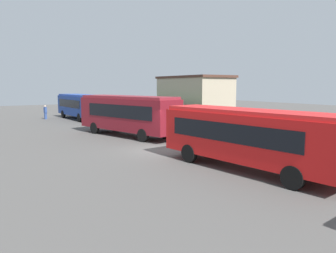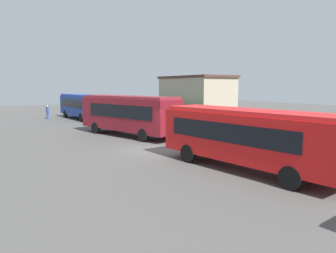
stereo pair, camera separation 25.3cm
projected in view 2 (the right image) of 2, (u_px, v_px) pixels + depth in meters
ground_plane at (155, 150)px, 21.43m from camera, size 114.37×114.37×0.00m
bus_blue at (82, 105)px, 40.69m from camera, size 9.74×3.04×3.11m
bus_maroon at (128, 113)px, 27.10m from camera, size 10.40×4.92×3.35m
bus_red at (247, 135)px, 15.93m from camera, size 10.16×3.51×3.03m
person_left at (48, 112)px, 41.09m from camera, size 0.46×0.35×1.74m
person_center at (329, 160)px, 14.70m from camera, size 0.32×0.52×1.65m
hedge_row at (276, 125)px, 27.44m from camera, size 69.18×1.04×1.82m
depot_building at (196, 97)px, 43.52m from camera, size 10.79×5.61×5.47m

